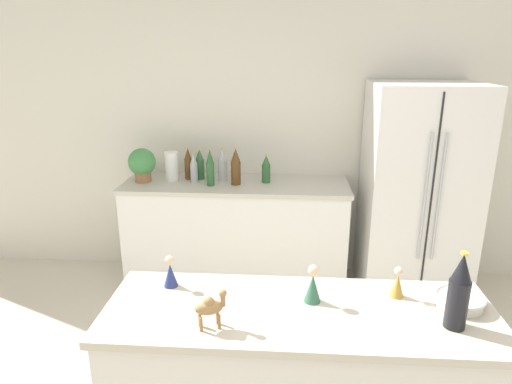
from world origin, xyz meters
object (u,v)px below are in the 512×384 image
object	(u,v)px
fruit_bowl	(460,300)
back_bottle_0	(222,165)
refrigerator	(417,194)
potted_plant	(142,164)
wise_man_figurine_crimson	(398,284)
wise_man_figurine_purple	(170,273)
back_bottle_1	(210,168)
back_bottle_6	(266,169)
back_bottle_5	(188,164)
wine_bottle	(459,292)
camel_figurine	(210,307)
back_bottle_3	(236,167)
paper_towel_roll	(172,166)
back_bottle_2	(194,168)
back_bottle_4	(200,164)
wise_man_figurine_blue	(313,286)

from	to	relation	value
fruit_bowl	back_bottle_0	bearing A→B (deg)	124.02
refrigerator	potted_plant	bearing A→B (deg)	178.89
wise_man_figurine_crimson	wise_man_figurine_purple	bearing A→B (deg)	178.77
back_bottle_1	back_bottle_6	xyz separation A→B (m)	(0.45, 0.12, -0.03)
back_bottle_0	wise_man_figurine_purple	distance (m)	1.85
back_bottle_5	wise_man_figurine_crimson	xyz separation A→B (m)	(1.35, -1.89, -0.05)
wine_bottle	camel_figurine	xyz separation A→B (m)	(-0.97, -0.07, -0.06)
back_bottle_3	wise_man_figurine_crimson	distance (m)	1.99
paper_towel_roll	back_bottle_3	distance (m)	0.57
refrigerator	back_bottle_3	bearing A→B (deg)	179.45
back_bottle_6	wine_bottle	distance (m)	2.23
fruit_bowl	wise_man_figurine_crimson	distance (m)	0.26
potted_plant	fruit_bowl	distance (m)	2.70
back_bottle_6	wise_man_figurine_crimson	bearing A→B (deg)	-69.82
wise_man_figurine_crimson	wise_man_figurine_purple	world-z (taller)	wise_man_figurine_purple
paper_towel_roll	wise_man_figurine_crimson	xyz separation A→B (m)	(1.48, -1.85, -0.04)
refrigerator	wine_bottle	bearing A→B (deg)	-100.95
back_bottle_1	camel_figurine	size ratio (longest dim) A/B	1.92
potted_plant	camel_figurine	world-z (taller)	potted_plant
fruit_bowl	wise_man_figurine_purple	size ratio (longest dim) A/B	1.40
back_bottle_5	wine_bottle	size ratio (longest dim) A/B	0.86
back_bottle_2	wise_man_figurine_crimson	bearing A→B (deg)	-54.68
back_bottle_4	wise_man_figurine_crimson	size ratio (longest dim) A/B	1.86
back_bottle_0	camel_figurine	distance (m)	2.18
wine_bottle	wise_man_figurine_crimson	world-z (taller)	wine_bottle
back_bottle_1	back_bottle_5	xyz separation A→B (m)	(-0.22, 0.18, -0.01)
back_bottle_1	wise_man_figurine_crimson	bearing A→B (deg)	-56.73
back_bottle_2	back_bottle_5	world-z (taller)	back_bottle_5
back_bottle_4	camel_figurine	distance (m)	2.24
back_bottle_2	back_bottle_5	xyz separation A→B (m)	(-0.07, 0.09, 0.01)
back_bottle_1	camel_figurine	xyz separation A→B (m)	(0.33, -2.01, -0.03)
back_bottle_0	camel_figurine	xyz separation A→B (m)	(0.25, -2.16, -0.02)
fruit_bowl	wise_man_figurine_crimson	world-z (taller)	wise_man_figurine_crimson
back_bottle_1	back_bottle_6	size ratio (longest dim) A/B	1.27
refrigerator	back_bottle_6	bearing A→B (deg)	175.84
back_bottle_1	back_bottle_3	bearing A→B (deg)	12.36
fruit_bowl	camel_figurine	bearing A→B (deg)	-167.43
fruit_bowl	camel_figurine	world-z (taller)	camel_figurine
back_bottle_4	wise_man_figurine_crimson	world-z (taller)	back_bottle_4
wine_bottle	wise_man_figurine_crimson	size ratio (longest dim) A/B	2.26
back_bottle_6	back_bottle_2	bearing A→B (deg)	-177.29
potted_plant	back_bottle_2	world-z (taller)	potted_plant
refrigerator	paper_towel_roll	bearing A→B (deg)	176.99
wise_man_figurine_purple	back_bottle_6	bearing A→B (deg)	78.81
back_bottle_6	camel_figurine	xyz separation A→B (m)	(-0.12, -2.13, -0.00)
paper_towel_roll	back_bottle_6	bearing A→B (deg)	-1.26
back_bottle_1	wine_bottle	world-z (taller)	wine_bottle
refrigerator	wise_man_figurine_blue	distance (m)	2.05
back_bottle_3	wise_man_figurine_purple	bearing A→B (deg)	-93.70
back_bottle_1	fruit_bowl	distance (m)	2.25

